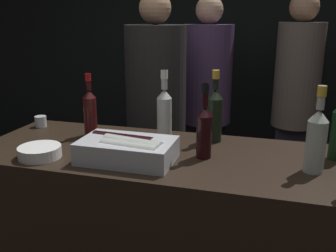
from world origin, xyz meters
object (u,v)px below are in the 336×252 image
ice_bin_with_bottles (128,149)px  white_wine_bottle (164,111)px  person_blond_tee (156,114)px  person_in_hoodie (295,103)px  champagne_bottle (214,113)px  candle_votive (41,121)px  rose_wine_bottle (316,138)px  red_wine_bottle_tall (90,111)px  person_grey_polo (207,101)px  red_wine_bottle_black_foil (204,129)px  bowl_white (40,152)px

ice_bin_with_bottles → white_wine_bottle: (0.06, 0.35, 0.09)m
white_wine_bottle → person_blond_tee: size_ratio=0.19×
person_in_hoodie → champagne_bottle: bearing=134.8°
candle_votive → champagne_bottle: (1.00, 0.02, 0.12)m
ice_bin_with_bottles → person_in_hoodie: size_ratio=0.22×
rose_wine_bottle → candle_votive: bearing=169.9°
rose_wine_bottle → red_wine_bottle_tall: size_ratio=1.07×
person_in_hoodie → person_grey_polo: 0.68m
ice_bin_with_bottles → person_grey_polo: person_grey_polo is taller
red_wine_bottle_tall → white_wine_bottle: bearing=9.2°
ice_bin_with_bottles → champagne_bottle: size_ratio=1.13×
rose_wine_bottle → red_wine_bottle_black_foil: bearing=175.6°
rose_wine_bottle → ice_bin_with_bottles: bearing=-172.8°
candle_votive → red_wine_bottle_black_foil: 1.03m
bowl_white → candle_votive: candle_votive is taller
rose_wine_bottle → person_grey_polo: person_grey_polo is taller
ice_bin_with_bottles → person_grey_polo: (0.08, 1.49, -0.10)m
white_wine_bottle → person_in_hoodie: 1.38m
ice_bin_with_bottles → red_wine_bottle_tall: (-0.33, 0.29, 0.08)m
bowl_white → white_wine_bottle: 0.64m
rose_wine_bottle → red_wine_bottle_black_foil: (-0.46, 0.04, -0.01)m
bowl_white → ice_bin_with_bottles: bearing=10.0°
white_wine_bottle → rose_wine_bottle: (0.71, -0.26, -0.00)m
red_wine_bottle_tall → red_wine_bottle_black_foil: bearing=-13.7°
champagne_bottle → ice_bin_with_bottles: bearing=-130.1°
bowl_white → person_blond_tee: 1.07m
candle_votive → champagne_bottle: bearing=1.1°
red_wine_bottle_tall → person_blond_tee: size_ratio=0.18×
person_blond_tee → red_wine_bottle_tall: bearing=1.7°
ice_bin_with_bottles → red_wine_bottle_black_foil: size_ratio=1.23×
bowl_white → red_wine_bottle_tall: size_ratio=0.58×
bowl_white → red_wine_bottle_tall: (0.07, 0.36, 0.11)m
ice_bin_with_bottles → candle_votive: ice_bin_with_bottles is taller
bowl_white → champagne_bottle: bearing=32.0°
red_wine_bottle_black_foil → person_grey_polo: (-0.23, 1.35, -0.18)m
white_wine_bottle → person_blond_tee: 0.69m
white_wine_bottle → champagne_bottle: (0.26, 0.02, 0.00)m
red_wine_bottle_tall → ice_bin_with_bottles: bearing=-41.6°
rose_wine_bottle → red_wine_bottle_tall: (-1.10, 0.19, -0.01)m
bowl_white → champagne_bottle: 0.85m
person_blond_tee → champagne_bottle: bearing=53.9°
ice_bin_with_bottles → champagne_bottle: (0.32, 0.38, 0.09)m
bowl_white → white_wine_bottle: size_ratio=0.54×
bowl_white → red_wine_bottle_black_foil: size_ratio=0.57×
white_wine_bottle → candle_votive: bearing=179.6°
rose_wine_bottle → red_wine_bottle_black_foil: size_ratio=1.06×
red_wine_bottle_black_foil → red_wine_bottle_tall: (-0.64, 0.16, 0.00)m
bowl_white → person_in_hoodie: (1.16, 1.60, -0.05)m
rose_wine_bottle → person_blond_tee: 1.31m
bowl_white → person_in_hoodie: bearing=54.1°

